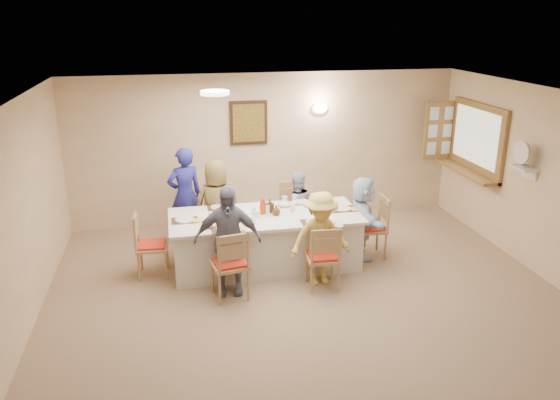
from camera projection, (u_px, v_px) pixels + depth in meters
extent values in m
plane|color=#8E785A|center=(321.00, 323.00, 6.31)|extent=(7.00, 7.00, 0.00)
plane|color=tan|center=(266.00, 148.00, 9.15)|extent=(6.50, 0.00, 6.50)
plane|color=tan|center=(2.00, 247.00, 5.29)|extent=(0.00, 7.00, 7.00)
plane|color=white|center=(327.00, 107.00, 5.50)|extent=(7.00, 7.00, 0.00)
cube|color=black|center=(248.00, 123.00, 8.92)|extent=(0.62, 0.04, 0.72)
cube|color=black|center=(249.00, 123.00, 8.90)|extent=(0.52, 0.02, 0.62)
ellipsoid|color=white|center=(320.00, 108.00, 9.06)|extent=(0.26, 0.09, 0.18)
cylinder|color=white|center=(215.00, 93.00, 6.71)|extent=(0.36, 0.36, 0.05)
cube|color=olive|center=(477.00, 139.00, 8.67)|extent=(0.06, 1.50, 1.15)
cube|color=olive|center=(467.00, 171.00, 8.81)|extent=(0.30, 1.50, 0.05)
cube|color=olive|center=(439.00, 130.00, 9.32)|extent=(0.55, 0.04, 1.00)
cube|color=white|center=(524.00, 168.00, 7.43)|extent=(0.22, 0.36, 0.03)
cube|color=silver|center=(266.00, 240.00, 7.65)|extent=(2.63, 1.11, 0.76)
imported|color=brown|center=(217.00, 206.00, 8.06)|extent=(0.77, 0.57, 1.40)
imported|color=#9DA1BF|center=(296.00, 208.00, 8.33)|extent=(0.65, 0.55, 1.15)
imported|color=slate|center=(228.00, 240.00, 6.80)|extent=(0.91, 0.52, 1.43)
imported|color=#E7CA5A|center=(320.00, 239.00, 7.05)|extent=(0.91, 0.64, 1.27)
imported|color=#CEE0FB|center=(362.00, 218.00, 7.85)|extent=(1.17, 0.49, 1.22)
imported|color=navy|center=(185.00, 195.00, 8.40)|extent=(0.76, 0.68, 1.50)
cube|color=#472B19|center=(225.00, 229.00, 7.02)|extent=(0.36, 0.27, 0.01)
cylinder|color=white|center=(225.00, 228.00, 7.02)|extent=(0.23, 0.23, 0.01)
cube|color=yellow|center=(240.00, 229.00, 7.01)|extent=(0.14, 0.14, 0.01)
cube|color=#472B19|center=(315.00, 222.00, 7.25)|extent=(0.37, 0.28, 0.01)
cylinder|color=white|center=(315.00, 222.00, 7.25)|extent=(0.25, 0.25, 0.02)
cube|color=yellow|center=(329.00, 222.00, 7.24)|extent=(0.14, 0.14, 0.01)
cube|color=#472B19|center=(219.00, 208.00, 7.80)|extent=(0.33, 0.24, 0.01)
cylinder|color=white|center=(219.00, 207.00, 7.80)|extent=(0.23, 0.23, 0.01)
cube|color=yellow|center=(232.00, 207.00, 7.79)|extent=(0.14, 0.14, 0.01)
cube|color=#472B19|center=(300.00, 202.00, 8.03)|extent=(0.36, 0.27, 0.01)
cylinder|color=white|center=(300.00, 201.00, 8.03)|extent=(0.24, 0.24, 0.02)
cube|color=yellow|center=(313.00, 202.00, 8.02)|extent=(0.14, 0.14, 0.01)
cube|color=#472B19|center=(185.00, 220.00, 7.32)|extent=(0.35, 0.26, 0.01)
cylinder|color=white|center=(185.00, 220.00, 7.31)|extent=(0.26, 0.26, 0.02)
cube|color=yellow|center=(198.00, 220.00, 7.30)|extent=(0.14, 0.14, 0.01)
cube|color=#472B19|center=(343.00, 209.00, 7.74)|extent=(0.36, 0.27, 0.01)
cylinder|color=white|center=(343.00, 208.00, 7.74)|extent=(0.23, 0.23, 0.01)
cube|color=yellow|center=(356.00, 209.00, 7.73)|extent=(0.14, 0.14, 0.01)
imported|color=white|center=(209.00, 225.00, 7.05)|extent=(0.11, 0.11, 0.08)
imported|color=white|center=(285.00, 199.00, 8.04)|extent=(0.09, 0.09, 0.08)
imported|color=white|center=(248.00, 221.00, 7.22)|extent=(0.31, 0.31, 0.05)
imported|color=white|center=(284.00, 205.00, 7.84)|extent=(0.22, 0.22, 0.06)
imported|color=#BD3910|center=(263.00, 205.00, 7.53)|extent=(0.12, 0.12, 0.25)
imported|color=#442D12|center=(270.00, 206.00, 7.59)|extent=(0.14, 0.14, 0.20)
imported|color=#442D12|center=(276.00, 210.00, 7.50)|extent=(0.18, 0.18, 0.14)
cylinder|color=silver|center=(254.00, 211.00, 7.53)|extent=(0.06, 0.06, 0.09)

